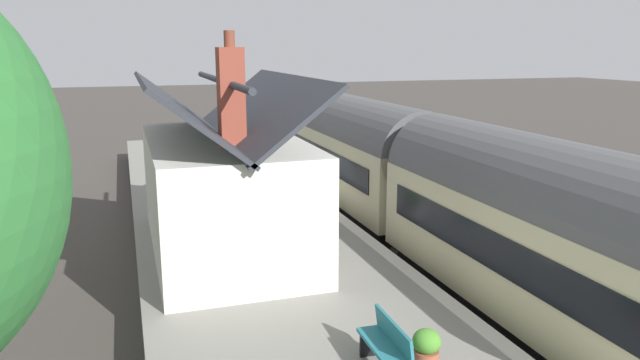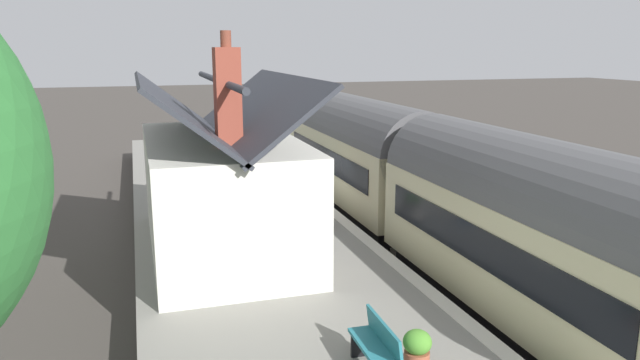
% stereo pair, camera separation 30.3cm
% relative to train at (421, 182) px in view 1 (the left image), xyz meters
% --- Properties ---
extents(ground_plane, '(160.00, 160.00, 0.00)m').
position_rel_train_xyz_m(ground_plane, '(3.34, 0.90, -2.22)').
color(ground_plane, '#423D38').
extents(platform, '(32.00, 6.26, 0.97)m').
position_rel_train_xyz_m(platform, '(3.34, 5.03, -1.74)').
color(platform, gray).
rests_on(platform, ground).
extents(platform_edge_coping, '(32.00, 0.36, 0.02)m').
position_rel_train_xyz_m(platform_edge_coping, '(3.34, 2.08, -1.24)').
color(platform_edge_coping, beige).
rests_on(platform_edge_coping, platform).
extents(rail_near, '(52.00, 0.08, 0.14)m').
position_rel_train_xyz_m(rail_near, '(3.34, -0.72, -2.15)').
color(rail_near, gray).
rests_on(rail_near, ground).
extents(rail_far, '(52.00, 0.08, 0.14)m').
position_rel_train_xyz_m(rail_far, '(3.34, 0.72, -2.15)').
color(rail_far, gray).
rests_on(rail_far, ground).
extents(train, '(20.45, 2.73, 4.32)m').
position_rel_train_xyz_m(train, '(0.00, 0.00, 0.00)').
color(train, black).
rests_on(train, ground).
extents(station_building, '(7.61, 3.92, 5.52)m').
position_rel_train_xyz_m(station_building, '(-0.50, 5.89, 0.34)').
color(station_building, silver).
rests_on(station_building, platform).
extents(bench_mid_platform, '(1.40, 0.45, 0.88)m').
position_rel_train_xyz_m(bench_mid_platform, '(13.36, 4.36, -0.78)').
color(bench_mid_platform, '#26727F').
rests_on(bench_mid_platform, platform).
extents(bench_platform_end, '(1.41, 0.46, 0.88)m').
position_rel_train_xyz_m(bench_platform_end, '(5.49, 4.25, -0.78)').
color(bench_platform_end, '#26727F').
rests_on(bench_platform_end, platform).
extents(bench_near_building, '(1.41, 0.47, 0.88)m').
position_rel_train_xyz_m(bench_near_building, '(-7.34, 4.44, -0.78)').
color(bench_near_building, '#26727F').
rests_on(bench_near_building, platform).
extents(bench_by_lamp, '(1.41, 0.47, 0.88)m').
position_rel_train_xyz_m(bench_by_lamp, '(8.96, 4.40, -0.78)').
color(bench_by_lamp, '#26727F').
rests_on(bench_by_lamp, platform).
extents(planter_bench_right, '(0.53, 0.53, 0.80)m').
position_rel_train_xyz_m(planter_bench_right, '(5.13, 5.70, -0.84)').
color(planter_bench_right, teal).
rests_on(planter_bench_right, platform).
extents(planter_edge_near, '(0.50, 0.50, 0.86)m').
position_rel_train_xyz_m(planter_edge_near, '(7.70, 5.11, -0.82)').
color(planter_edge_near, black).
rests_on(planter_edge_near, platform).
extents(planter_under_sign, '(0.47, 0.47, 0.68)m').
position_rel_train_xyz_m(planter_under_sign, '(-7.43, 3.76, -0.90)').
color(planter_under_sign, '#9E5138').
rests_on(planter_under_sign, platform).
extents(planter_edge_far, '(0.52, 0.52, 0.82)m').
position_rel_train_xyz_m(planter_edge_far, '(11.01, 6.30, -0.83)').
color(planter_edge_far, black).
rests_on(planter_edge_far, platform).
extents(planter_corner_building, '(0.93, 0.32, 0.66)m').
position_rel_train_xyz_m(planter_corner_building, '(0.97, 3.00, -0.94)').
color(planter_corner_building, gray).
rests_on(planter_corner_building, platform).
extents(station_sign_board, '(0.96, 0.06, 1.57)m').
position_rel_train_xyz_m(station_sign_board, '(0.84, 2.87, -0.07)').
color(station_sign_board, black).
rests_on(station_sign_board, platform).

